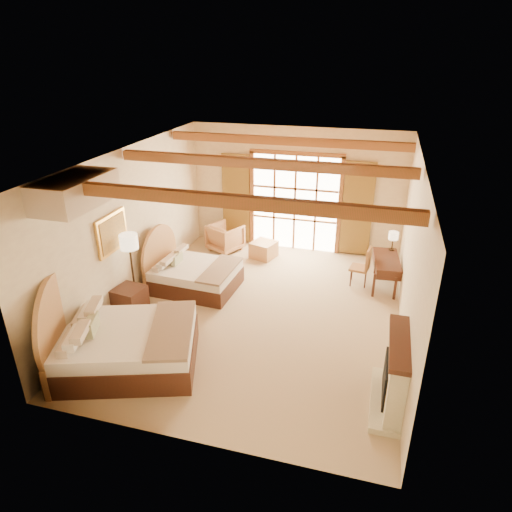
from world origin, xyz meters
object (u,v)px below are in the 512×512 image
(armchair, at_px, (225,237))
(bed_far, at_px, (189,273))
(bed_near, at_px, (118,341))
(nightstand, at_px, (130,303))
(desk, at_px, (385,271))

(armchair, bearing_deg, bed_far, 113.00)
(bed_near, xyz_separation_m, nightstand, (-0.56, 1.36, -0.12))
(bed_far, xyz_separation_m, desk, (4.23, 1.26, -0.00))
(bed_far, bearing_deg, armchair, 90.85)
(bed_far, bearing_deg, bed_near, -88.13)
(bed_near, relative_size, armchair, 3.48)
(nightstand, xyz_separation_m, desk, (4.86, 2.74, 0.04))
(bed_near, distance_m, armchair, 5.03)
(bed_near, height_order, armchair, bed_near)
(nightstand, relative_size, desk, 0.50)
(bed_near, distance_m, bed_far, 2.85)
(desk, bearing_deg, nightstand, -156.73)
(bed_far, bearing_deg, nightstand, -109.86)
(bed_near, xyz_separation_m, bed_far, (0.07, 2.84, -0.08))
(bed_far, xyz_separation_m, nightstand, (-0.63, -1.48, -0.04))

